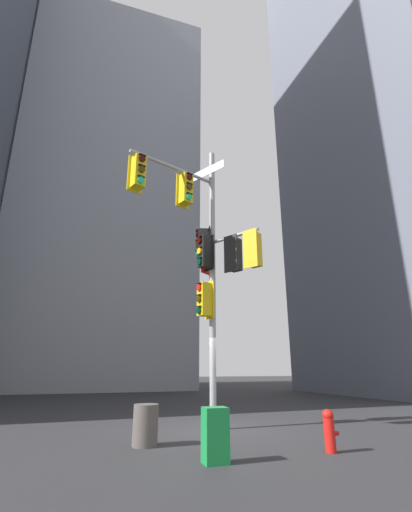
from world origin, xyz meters
The scene contains 7 objects.
ground centered at (0.00, 0.00, 0.00)m, with size 120.00×120.00×0.00m, color #2D2D30.
building_tower_right centered at (19.55, 7.80, 20.38)m, with size 15.13×15.13×40.76m, color slate.
building_mid_block centered at (-2.60, 24.37, 17.62)m, with size 15.04×15.04×35.25m, color #9399A3.
signal_pole_assembly centered at (-0.36, -0.37, 5.20)m, with size 3.97×2.28×8.82m.
fire_hydrant centered at (1.31, -3.45, 0.43)m, with size 0.33×0.23×0.82m.
newspaper_box centered at (-1.22, -3.53, 0.48)m, with size 0.45×0.36×0.95m.
trash_bin centered at (-2.18, -1.60, 0.43)m, with size 0.56×0.56×0.86m, color #59514C.
Camera 1 is at (-3.70, -10.36, 1.65)m, focal length 25.28 mm.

